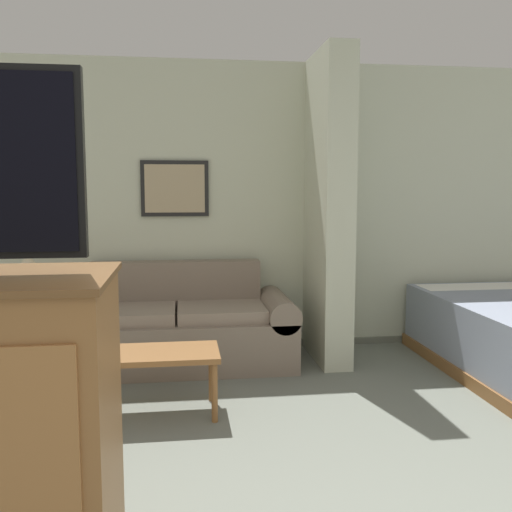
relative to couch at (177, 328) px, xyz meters
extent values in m
cube|color=beige|center=(0.84, 0.48, 0.99)|extent=(7.76, 0.12, 2.60)
cube|color=slate|center=(0.84, 0.41, -0.28)|extent=(7.76, 0.02, 0.06)
cube|color=black|center=(0.00, 0.41, 1.17)|extent=(0.60, 0.02, 0.49)
cube|color=tan|center=(0.00, 0.39, 1.17)|extent=(0.53, 0.01, 0.42)
cube|color=beige|center=(1.29, 0.01, 0.99)|extent=(0.24, 0.83, 2.60)
cube|color=gray|center=(0.00, -0.04, -0.11)|extent=(1.47, 0.84, 0.41)
cube|color=gray|center=(0.00, 0.28, 0.31)|extent=(1.47, 0.20, 0.43)
cube|color=gray|center=(-0.85, -0.04, -0.11)|extent=(0.23, 0.84, 0.41)
cylinder|color=gray|center=(-0.85, -0.04, 0.15)|extent=(0.26, 0.84, 0.26)
cube|color=gray|center=(0.85, -0.04, -0.11)|extent=(0.23, 0.84, 0.41)
cylinder|color=gray|center=(0.85, -0.04, 0.15)|extent=(0.26, 0.84, 0.26)
cube|color=gray|center=(-0.37, -0.09, 0.15)|extent=(0.72, 0.60, 0.10)
cube|color=gray|center=(0.37, -0.09, 0.15)|extent=(0.72, 0.60, 0.10)
cube|color=brown|center=(-0.10, -1.07, 0.09)|extent=(0.75, 0.45, 0.04)
cylinder|color=brown|center=(-0.43, -1.25, -0.12)|extent=(0.04, 0.04, 0.38)
cylinder|color=brown|center=(0.24, -1.25, -0.12)|extent=(0.04, 0.04, 0.38)
cylinder|color=brown|center=(-0.43, -0.89, -0.12)|extent=(0.04, 0.04, 0.38)
cylinder|color=brown|center=(0.24, -0.89, -0.12)|extent=(0.04, 0.04, 0.38)
cube|color=brown|center=(-1.15, -0.07, 0.20)|extent=(0.49, 0.49, 0.04)
cylinder|color=brown|center=(-0.94, -0.28, -0.06)|extent=(0.04, 0.04, 0.49)
cylinder|color=brown|center=(-1.37, 0.14, -0.06)|extent=(0.04, 0.04, 0.49)
cylinder|color=brown|center=(-0.94, 0.14, -0.06)|extent=(0.04, 0.04, 0.49)
cylinder|color=tan|center=(-1.15, -0.07, 0.28)|extent=(0.18, 0.18, 0.13)
cylinder|color=tan|center=(-1.15, -0.07, 0.38)|extent=(0.02, 0.02, 0.06)
cone|color=beige|center=(-1.15, -0.07, 0.53)|extent=(0.36, 0.36, 0.25)
cube|color=white|center=(2.85, 0.12, 0.22)|extent=(1.28, 0.36, 0.10)
camera|label=1|loc=(0.04, -4.73, 1.16)|focal=40.00mm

